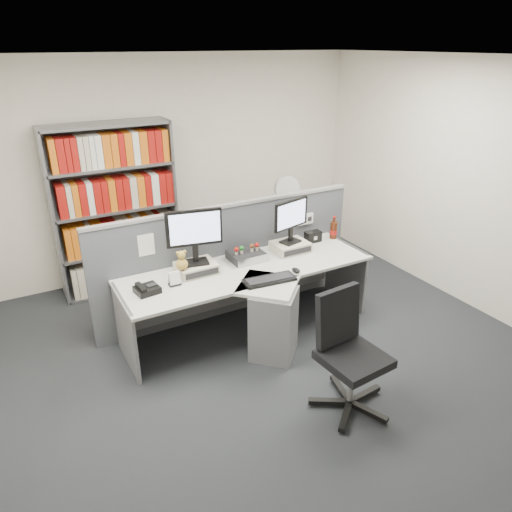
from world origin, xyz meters
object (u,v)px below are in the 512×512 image
desk_phone (147,289)px  mouse (296,270)px  desk (259,300)px  office_chair (347,349)px  monitor_left (194,232)px  desk_calendar (174,280)px  shelving_unit (115,212)px  desk_fan (287,192)px  filing_cabinet (285,241)px  cola_bottle (333,230)px  speaker (313,237)px  monitor_right (291,217)px  desktop_pc (246,256)px  keyboard (269,280)px

desk_phone → mouse: bearing=-12.1°
desk → office_chair: 1.18m
monitor_left → desk_calendar: (-0.28, -0.15, -0.37)m
monitor_left → shelving_unit: 1.53m
desk_fan → office_chair: (-1.03, -2.56, -0.50)m
filing_cabinet → desk_fan: (-0.00, -0.00, 0.69)m
cola_bottle → mouse: bearing=-148.2°
desk → desk_phone: bearing=168.4°
speaker → office_chair: office_chair is taller
monitor_right → shelving_unit: (-1.51, 1.47, -0.13)m
monitor_left → monitor_right: monitor_left is taller
monitor_left → mouse: 1.07m
desktop_pc → mouse: bearing=-59.4°
desk_fan → desktop_pc: bearing=-138.6°
keyboard → speaker: (0.93, 0.61, 0.05)m
mouse → monitor_left: bearing=151.3°
speaker → monitor_left: bearing=-176.3°
desk → monitor_right: monitor_right is taller
office_chair → monitor_left: bearing=113.2°
desk_calendar → office_chair: (0.95, -1.39, -0.24)m
monitor_right → office_chair: monitor_right is taller
desk → monitor_left: monitor_left is taller
desktop_pc → office_chair: bearing=-86.6°
desktop_pc → desk: bearing=-100.8°
monitor_right → desk_phone: 1.70m
desk_fan → desk_phone: bearing=-152.2°
monitor_right → keyboard: bearing=-137.6°
desktop_pc → speaker: (0.90, 0.07, 0.02)m
speaker → office_chair: bearing=-116.1°
monitor_right → speaker: monitor_right is taller
office_chair → desk_calendar: bearing=124.2°
mouse → filing_cabinet: size_ratio=0.16×
monitor_right → mouse: (-0.23, -0.47, -0.37)m
keyboard → desk_phone: bearing=162.4°
desktop_pc → filing_cabinet: size_ratio=0.49×
monitor_right → cola_bottle: (0.63, 0.06, -0.29)m
monitor_left → filing_cabinet: (1.69, 1.02, -0.80)m
filing_cabinet → office_chair: 2.77m
monitor_right → desktop_pc: size_ratio=1.40×
shelving_unit → desk_phone: bearing=-95.2°
desk → keyboard: (0.04, -0.13, 0.28)m
speaker → filing_cabinet: 1.04m
monitor_right → cola_bottle: size_ratio=1.79×
mouse → shelving_unit: shelving_unit is taller
mouse → desk_phone: size_ratio=0.47×
office_chair → desk: bearing=98.4°
desktop_pc → speaker: bearing=4.4°
desktop_pc → keyboard: 0.54m
mouse → desk_calendar: (-1.15, 0.32, 0.04)m
shelving_unit → mouse: bearing=-56.7°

